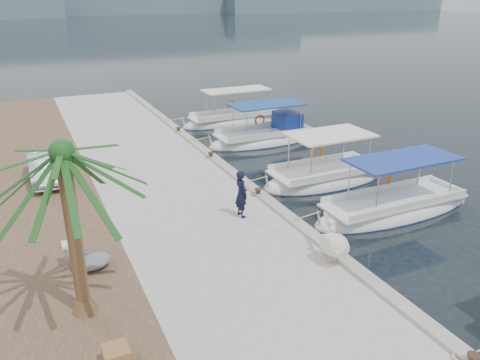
# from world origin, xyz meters

# --- Properties ---
(ground) EXTENTS (400.00, 400.00, 0.00)m
(ground) POSITION_xyz_m (0.00, 0.00, 0.00)
(ground) COLOR black
(ground) RESTS_ON ground
(concrete_quay) EXTENTS (6.00, 40.00, 0.50)m
(concrete_quay) POSITION_xyz_m (-3.00, 5.00, 0.25)
(concrete_quay) COLOR #A2A29D
(concrete_quay) RESTS_ON ground
(quay_curb) EXTENTS (0.44, 40.00, 0.12)m
(quay_curb) POSITION_xyz_m (-0.22, 5.00, 0.56)
(quay_curb) COLOR #9E978C
(quay_curb) RESTS_ON concrete_quay
(cobblestone_strip) EXTENTS (4.00, 40.00, 0.50)m
(cobblestone_strip) POSITION_xyz_m (-8.00, 5.00, 0.25)
(cobblestone_strip) COLOR #50382A
(cobblestone_strip) RESTS_ON ground
(fishing_caique_b) EXTENTS (7.17, 2.16, 2.83)m
(fishing_caique_b) POSITION_xyz_m (4.17, -1.14, 0.12)
(fishing_caique_b) COLOR white
(fishing_caique_b) RESTS_ON ground
(fishing_caique_c) EXTENTS (6.10, 2.49, 2.83)m
(fishing_caique_c) POSITION_xyz_m (3.64, 2.72, 0.12)
(fishing_caique_c) COLOR white
(fishing_caique_c) RESTS_ON ground
(fishing_caique_d) EXTENTS (6.81, 2.38, 2.83)m
(fishing_caique_d) POSITION_xyz_m (4.10, 9.25, 0.19)
(fishing_caique_d) COLOR white
(fishing_caique_d) RESTS_ON ground
(fishing_caique_e) EXTENTS (7.19, 2.02, 2.83)m
(fishing_caique_e) POSITION_xyz_m (4.18, 13.82, 0.13)
(fishing_caique_e) COLOR white
(fishing_caique_e) RESTS_ON ground
(mooring_bollards) EXTENTS (0.28, 20.28, 0.33)m
(mooring_bollards) POSITION_xyz_m (-0.35, 1.50, 0.69)
(mooring_bollards) COLOR black
(mooring_bollards) RESTS_ON concrete_quay
(pelican) EXTENTS (0.86, 1.60, 1.24)m
(pelican) POSITION_xyz_m (-0.59, -3.76, 1.14)
(pelican) COLOR tan
(pelican) RESTS_ON concrete_quay
(fisherman) EXTENTS (0.44, 0.65, 1.73)m
(fisherman) POSITION_xyz_m (-1.69, 0.21, 1.36)
(fisherman) COLOR black
(fisherman) RESTS_ON concrete_quay
(date_palm) EXTENTS (4.60, 4.60, 5.10)m
(date_palm) POSITION_xyz_m (-7.55, -3.01, 4.66)
(date_palm) COLOR brown
(date_palm) RESTS_ON cobblestone_strip
(parked_car) EXTENTS (1.32, 3.69, 1.21)m
(parked_car) POSITION_xyz_m (-7.75, 6.88, 1.11)
(parked_car) COLOR #A7B2BE
(parked_car) RESTS_ON cobblestone_strip
(wooden_crate) EXTENTS (0.55, 0.55, 0.44)m
(wooden_crate) POSITION_xyz_m (-7.18, -5.23, 0.72)
(wooden_crate) COLOR brown
(wooden_crate) RESTS_ON cobblestone_strip
(tarp_bundle) EXTENTS (1.10, 0.90, 0.40)m
(tarp_bundle) POSITION_xyz_m (-7.08, -1.01, 0.70)
(tarp_bundle) COLOR slate
(tarp_bundle) RESTS_ON cobblestone_strip
(folding_table) EXTENTS (0.55, 0.55, 0.73)m
(folding_table) POSITION_xyz_m (-7.51, -0.70, 1.02)
(folding_table) COLOR silver
(folding_table) RESTS_ON cobblestone_strip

